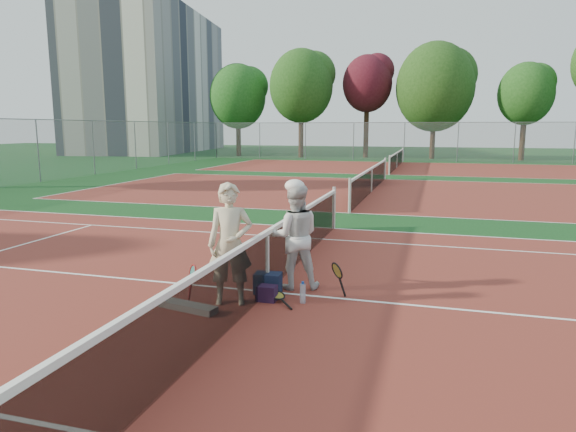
{
  "coord_description": "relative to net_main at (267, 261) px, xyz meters",
  "views": [
    {
      "loc": [
        2.52,
        -7.54,
        2.62
      ],
      "look_at": [
        0.0,
        1.18,
        1.05
      ],
      "focal_mm": 32.0,
      "sensor_mm": 36.0,
      "label": 1
    }
  ],
  "objects": [
    {
      "name": "sports_bag_navy",
      "position": [
        0.02,
        -0.05,
        -0.34
      ],
      "size": [
        0.45,
        0.32,
        0.33
      ],
      "primitive_type": "cube",
      "rotation": [
        0.0,
        0.0,
        0.09
      ],
      "color": "black",
      "rests_on": "ground"
    },
    {
      "name": "racket_red",
      "position": [
        -0.9,
        -0.83,
        -0.21
      ],
      "size": [
        0.29,
        0.29,
        0.59
      ],
      "primitive_type": null,
      "rotation": [
        0.0,
        0.0,
        0.81
      ],
      "color": "maroon",
      "rests_on": "ground"
    },
    {
      "name": "ground",
      "position": [
        0.0,
        0.0,
        -0.51
      ],
      "size": [
        130.0,
        130.0,
        0.0
      ],
      "primitive_type": "plane",
      "color": "#103A16",
      "rests_on": "ground"
    },
    {
      "name": "racket_spare",
      "position": [
        0.27,
        -0.37,
        -0.45
      ],
      "size": [
        0.61,
        0.62,
        0.13
      ],
      "primitive_type": null,
      "rotation": [
        0.0,
        0.0,
        2.35
      ],
      "color": "black",
      "rests_on": "ground"
    },
    {
      "name": "player_b",
      "position": [
        0.35,
        0.36,
        0.36
      ],
      "size": [
        1.01,
        0.89,
        1.74
      ],
      "primitive_type": "imported",
      "rotation": [
        0.0,
        0.0,
        3.46
      ],
      "color": "silver",
      "rests_on": "ground"
    },
    {
      "name": "tree_back_4",
      "position": [
        9.01,
        37.36,
        4.69
      ],
      "size": [
        4.25,
        4.25,
        7.68
      ],
      "color": "#382314",
      "rests_on": "ground"
    },
    {
      "name": "tree_back_maroon",
      "position": [
        -3.55,
        38.09,
        5.8
      ],
      "size": [
        4.26,
        4.26,
        8.8
      ],
      "color": "#382314",
      "rests_on": "ground"
    },
    {
      "name": "net_main",
      "position": [
        0.0,
        0.0,
        0.0
      ],
      "size": [
        0.1,
        10.98,
        1.02
      ],
      "primitive_type": null,
      "color": "black",
      "rests_on": "ground"
    },
    {
      "name": "racket_black_held",
      "position": [
        1.13,
        0.0,
        -0.22
      ],
      "size": [
        0.36,
        0.36,
        0.57
      ],
      "primitive_type": null,
      "rotation": [
        0.0,
        0.0,
        3.96
      ],
      "color": "black",
      "rests_on": "ground"
    },
    {
      "name": "player_a",
      "position": [
        -0.36,
        -0.66,
        0.4
      ],
      "size": [
        0.77,
        0.63,
        1.83
      ],
      "primitive_type": "imported",
      "rotation": [
        0.0,
        0.0,
        0.33
      ],
      "color": "beige",
      "rests_on": "ground"
    },
    {
      "name": "sports_bag_purple",
      "position": [
        0.12,
        -0.41,
        -0.39
      ],
      "size": [
        0.3,
        0.21,
        0.24
      ],
      "primitive_type": "cube",
      "rotation": [
        0.0,
        0.0,
        -0.02
      ],
      "color": "black",
      "rests_on": "ground"
    },
    {
      "name": "net_far_a",
      "position": [
        0.0,
        13.5,
        0.0
      ],
      "size": [
        0.1,
        10.98,
        1.02
      ],
      "primitive_type": null,
      "color": "black",
      "rests_on": "ground"
    },
    {
      "name": "apartment_block",
      "position": [
        -28.0,
        44.0,
        6.99
      ],
      "size": [
        12.96,
        23.18,
        15.0
      ],
      "primitive_type": "cube",
      "rotation": [
        0.0,
        0.0,
        0.14
      ],
      "color": "beige",
      "rests_on": "ground"
    },
    {
      "name": "fence_back",
      "position": [
        0.0,
        34.0,
        0.99
      ],
      "size": [
        32.0,
        0.06,
        3.0
      ],
      "primitive_type": null,
      "color": "slate",
      "rests_on": "ground"
    },
    {
      "name": "court_far_a",
      "position": [
        0.0,
        13.5,
        -0.51
      ],
      "size": [
        23.77,
        10.97,
        0.01
      ],
      "primitive_type": "cube",
      "color": "maroon",
      "rests_on": "ground"
    },
    {
      "name": "tree_back_0",
      "position": [
        -15.16,
        37.12,
        4.87
      ],
      "size": [
        5.09,
        5.09,
        8.33
      ],
      "color": "#382314",
      "rests_on": "ground"
    },
    {
      "name": "tree_back_1",
      "position": [
        -9.1,
        36.73,
        5.64
      ],
      "size": [
        5.52,
        5.52,
        9.34
      ],
      "color": "#382314",
      "rests_on": "ground"
    },
    {
      "name": "court_main",
      "position": [
        0.0,
        0.0,
        -0.51
      ],
      "size": [
        23.77,
        10.97,
        0.01
      ],
      "primitive_type": "cube",
      "color": "maroon",
      "rests_on": "ground"
    },
    {
      "name": "net_cover_canvas",
      "position": [
        -0.86,
        -1.11,
        -0.46
      ],
      "size": [
        0.98,
        0.41,
        0.1
      ],
      "primitive_type": "cube",
      "rotation": [
        0.0,
        0.0,
        -0.21
      ],
      "color": "slate",
      "rests_on": "ground"
    },
    {
      "name": "water_bottle",
      "position": [
        0.68,
        -0.36,
        -0.36
      ],
      "size": [
        0.09,
        0.09,
        0.3
      ],
      "primitive_type": "cylinder",
      "color": "#C9E9FF",
      "rests_on": "ground"
    },
    {
      "name": "net_far_b",
      "position": [
        0.0,
        27.0,
        0.0
      ],
      "size": [
        0.1,
        10.98,
        1.02
      ],
      "primitive_type": null,
      "color": "black",
      "rests_on": "ground"
    },
    {
      "name": "court_far_b",
      "position": [
        0.0,
        27.0,
        -0.51
      ],
      "size": [
        23.77,
        10.97,
        0.01
      ],
      "primitive_type": "cube",
      "color": "maroon",
      "rests_on": "ground"
    },
    {
      "name": "tree_back_3",
      "position": [
        2.09,
        37.82,
        5.41
      ],
      "size": [
        6.4,
        6.4,
        9.61
      ],
      "color": "#382314",
      "rests_on": "ground"
    }
  ]
}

